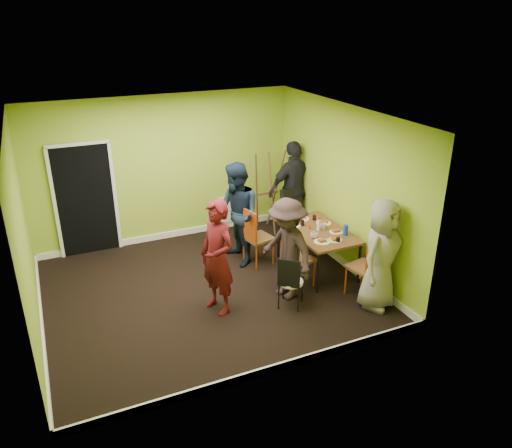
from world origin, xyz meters
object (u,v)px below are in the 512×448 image
at_px(orange_bottle, 309,226).
at_px(person_back_end, 294,189).
at_px(chair_back_end, 293,204).
at_px(thermos, 319,225).
at_px(chair_bentwood, 290,280).
at_px(easel, 268,192).
at_px(chair_left_near, 295,255).
at_px(blue_bottle, 346,230).
at_px(dining_table, 318,233).
at_px(chair_left_far, 255,234).
at_px(person_standing, 217,258).
at_px(person_front_end, 381,254).
at_px(person_left_far, 237,215).
at_px(person_left_near, 287,249).
at_px(chair_front_end, 369,264).

xyz_separation_m(orange_bottle, person_back_end, (0.44, 1.40, 0.16)).
relative_size(chair_back_end, thermos, 4.96).
height_order(chair_bentwood, easel, easel).
distance_m(chair_left_near, thermos, 0.80).
distance_m(chair_bentwood, blue_bottle, 1.44).
bearing_deg(easel, thermos, -88.83).
distance_m(dining_table, orange_bottle, 0.18).
xyz_separation_m(chair_left_near, thermos, (0.66, 0.38, 0.26)).
bearing_deg(thermos, orange_bottle, 132.14).
xyz_separation_m(dining_table, person_back_end, (0.34, 1.51, 0.26)).
height_order(chair_left_far, person_standing, person_standing).
distance_m(blue_bottle, person_front_end, 1.00).
xyz_separation_m(chair_left_far, person_standing, (-1.08, -1.10, 0.28)).
bearing_deg(blue_bottle, person_left_far, 140.87).
distance_m(chair_bentwood, person_left_near, 0.49).
height_order(chair_bentwood, blue_bottle, blue_bottle).
distance_m(chair_front_end, thermos, 1.17).
bearing_deg(person_left_near, chair_left_near, 112.39).
xyz_separation_m(chair_left_far, blue_bottle, (1.22, -0.97, 0.24)).
distance_m(thermos, person_left_near, 1.04).
distance_m(chair_left_far, person_front_end, 2.30).
xyz_separation_m(chair_front_end, person_back_end, (0.09, 2.63, 0.35)).
xyz_separation_m(chair_back_end, thermos, (-0.21, -1.32, 0.13)).
xyz_separation_m(person_left_far, person_left_near, (0.26, -1.37, -0.10)).
height_order(dining_table, chair_front_end, chair_front_end).
relative_size(blue_bottle, orange_bottle, 2.23).
bearing_deg(person_front_end, chair_bentwood, 134.41).
xyz_separation_m(dining_table, person_front_end, (0.26, -1.36, 0.17)).
distance_m(thermos, person_left_far, 1.42).
relative_size(orange_bottle, person_left_far, 0.04).
bearing_deg(dining_table, person_left_near, -148.03).
height_order(easel, person_standing, person_standing).
height_order(dining_table, person_back_end, person_back_end).
bearing_deg(blue_bottle, chair_left_far, 141.49).
xyz_separation_m(dining_table, chair_back_end, (0.21, 1.31, 0.03)).
relative_size(thermos, blue_bottle, 1.12).
bearing_deg(person_back_end, chair_back_end, 51.74).
relative_size(thermos, person_front_end, 0.12).
relative_size(thermos, person_left_near, 0.13).
height_order(chair_left_near, chair_front_end, chair_front_end).
distance_m(dining_table, chair_front_end, 1.16).
xyz_separation_m(chair_back_end, person_front_end, (0.05, -2.67, 0.14)).
bearing_deg(chair_front_end, chair_left_near, 128.72).
relative_size(chair_bentwood, person_left_near, 0.53).
height_order(thermos, person_standing, person_standing).
height_order(person_standing, person_front_end, person_standing).
relative_size(blue_bottle, person_standing, 0.10).
bearing_deg(easel, person_front_end, -84.82).
bearing_deg(person_front_end, blue_bottle, 62.63).
bearing_deg(chair_bentwood, chair_front_end, 29.51).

